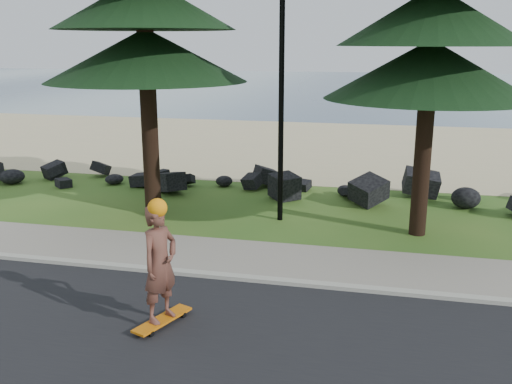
% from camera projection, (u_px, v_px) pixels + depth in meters
% --- Properties ---
extents(ground, '(160.00, 160.00, 0.00)m').
position_uv_depth(ground, '(253.00, 264.00, 12.13)').
color(ground, '#2C5C1C').
rests_on(ground, ground).
extents(road, '(160.00, 7.00, 0.02)m').
position_uv_depth(road, '(180.00, 383.00, 7.88)').
color(road, black).
rests_on(road, ground).
extents(kerb, '(160.00, 0.20, 0.10)m').
position_uv_depth(kerb, '(243.00, 278.00, 11.27)').
color(kerb, '#ABA899').
rests_on(kerb, ground).
extents(sidewalk, '(160.00, 2.00, 0.08)m').
position_uv_depth(sidewalk, '(255.00, 259.00, 12.31)').
color(sidewalk, gray).
rests_on(sidewalk, ground).
extents(beach_sand, '(160.00, 15.00, 0.01)m').
position_uv_depth(beach_sand, '(325.00, 146.00, 25.80)').
color(beach_sand, beige).
rests_on(beach_sand, ground).
extents(ocean, '(160.00, 58.00, 0.01)m').
position_uv_depth(ocean, '(361.00, 86.00, 60.23)').
color(ocean, '#3B5772').
rests_on(ocean, ground).
extents(seawall_boulders, '(60.00, 2.40, 1.10)m').
position_uv_depth(seawall_boulders, '(294.00, 196.00, 17.41)').
color(seawall_boulders, black).
rests_on(seawall_boulders, ground).
extents(lamp_post, '(0.25, 0.14, 8.14)m').
position_uv_depth(lamp_post, '(282.00, 60.00, 14.09)').
color(lamp_post, black).
rests_on(lamp_post, ground).
extents(skateboarder, '(0.69, 1.20, 2.18)m').
position_uv_depth(skateboarder, '(160.00, 264.00, 9.21)').
color(skateboarder, '#CF6A0C').
rests_on(skateboarder, ground).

